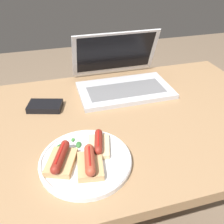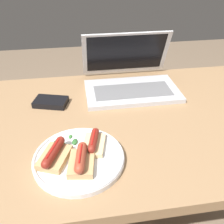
{
  "view_description": "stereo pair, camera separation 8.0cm",
  "coord_description": "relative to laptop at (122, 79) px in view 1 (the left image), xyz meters",
  "views": [
    {
      "loc": [
        -0.2,
        -0.68,
        1.28
      ],
      "look_at": [
        -0.02,
        -0.04,
        0.84
      ],
      "focal_mm": 40.0,
      "sensor_mm": 36.0,
      "label": 1
    },
    {
      "loc": [
        -0.12,
        -0.7,
        1.28
      ],
      "look_at": [
        -0.02,
        -0.04,
        0.84
      ],
      "focal_mm": 40.0,
      "sensor_mm": 36.0,
      "label": 2
    }
  ],
  "objects": [
    {
      "name": "plate",
      "position": [
        -0.23,
        -0.4,
        -0.03
      ],
      "size": [
        0.26,
        0.26,
        0.02
      ],
      "color": "silver",
      "rests_on": "desk"
    },
    {
      "name": "salad_pile",
      "position": [
        -0.27,
        -0.34,
        -0.02
      ],
      "size": [
        0.08,
        0.08,
        0.01
      ],
      "color": "#387A33",
      "rests_on": "plate"
    },
    {
      "name": "sausage_toast_middle",
      "position": [
        -0.19,
        -0.36,
        -0.01
      ],
      "size": [
        0.08,
        0.11,
        0.04
      ],
      "rotation": [
        0.0,
        0.0,
        4.48
      ],
      "color": "#D6B784",
      "rests_on": "plate"
    },
    {
      "name": "laptop",
      "position": [
        0.0,
        0.0,
        0.0
      ],
      "size": [
        0.37,
        0.29,
        0.21
      ],
      "color": "#B7B7BC",
      "rests_on": "desk"
    },
    {
      "name": "sausage_toast_right",
      "position": [
        -0.3,
        -0.4,
        -0.01
      ],
      "size": [
        0.1,
        0.12,
        0.04
      ],
      "rotation": [
        0.0,
        0.0,
        4.33
      ],
      "color": "tan",
      "rests_on": "plate"
    },
    {
      "name": "external_drive",
      "position": [
        -0.32,
        -0.08,
        -0.03
      ],
      "size": [
        0.14,
        0.11,
        0.02
      ],
      "rotation": [
        0.0,
        0.0,
        -0.29
      ],
      "color": "black",
      "rests_on": "desk"
    },
    {
      "name": "desk",
      "position": [
        -0.09,
        -0.21,
        -0.14
      ],
      "size": [
        1.22,
        0.74,
        0.78
      ],
      "color": "#93704C",
      "rests_on": "ground_plane"
    },
    {
      "name": "sausage_toast_left",
      "position": [
        -0.22,
        -0.43,
        -0.0
      ],
      "size": [
        0.08,
        0.11,
        0.05
      ],
      "rotation": [
        0.0,
        0.0,
        1.42
      ],
      "color": "tan",
      "rests_on": "plate"
    }
  ]
}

